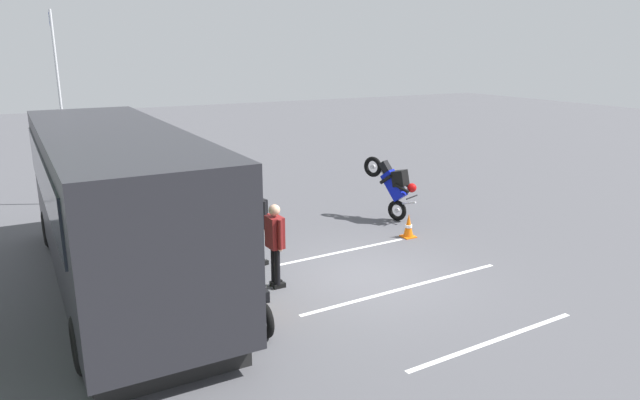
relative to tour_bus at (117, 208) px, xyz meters
name	(u,v)px	position (x,y,z in m)	size (l,w,h in m)	color
ground_plane	(362,276)	(-2.01, -4.63, -1.64)	(80.00, 80.00, 0.00)	#4C4C51
tour_bus	(117,208)	(0.00, 0.00, 0.00)	(9.26, 2.64, 3.25)	#26262B
spectator_far_left	(275,238)	(-1.67, -2.74, -0.59)	(0.57, 0.32, 1.77)	black
spectator_left	(258,219)	(-0.34, -2.93, -0.56)	(0.58, 0.37, 1.81)	#473823
spectator_centre	(235,210)	(0.78, -2.78, -0.60)	(0.58, 0.36, 1.76)	black
spectator_right	(208,199)	(2.31, -2.61, -0.65)	(0.57, 0.33, 1.67)	#473823
parked_motorcycle_silver	(251,295)	(-2.78, -1.76, -1.16)	(2.05, 0.58, 0.99)	black
parked_motorcycle_dark	(199,229)	(1.43, -2.06, -1.16)	(2.05, 0.58, 0.99)	black
stunt_motorcycle	(393,184)	(1.16, -7.67, -0.59)	(1.80, 1.00, 1.88)	black
flagpole	(62,112)	(7.46, 0.29, 1.26)	(0.78, 0.36, 5.90)	silver
traffic_cone	(409,226)	(-0.36, -7.11, -1.34)	(0.34, 0.34, 0.63)	orange
bay_line_a	(495,340)	(-5.47, -5.08, -1.64)	(0.25, 3.82, 0.01)	white
bay_line_b	(406,288)	(-2.99, -5.08, -1.64)	(0.30, 4.99, 0.01)	white
bay_line_c	(344,251)	(-0.50, -5.08, -1.64)	(0.24, 3.56, 0.01)	white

